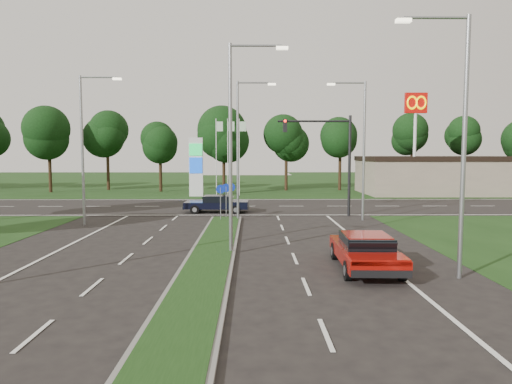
{
  "coord_description": "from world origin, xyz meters",
  "views": [
    {
      "loc": [
        1.72,
        -13.63,
        4.35
      ],
      "look_at": [
        1.95,
        12.08,
        2.2
      ],
      "focal_mm": 32.0,
      "sensor_mm": 36.0,
      "label": 1
    }
  ],
  "objects": [
    {
      "name": "median_signs",
      "position": [
        0.0,
        16.4,
        1.71
      ],
      "size": [
        1.16,
        1.76,
        2.38
      ],
      "color": "gray",
      "rests_on": "ground"
    },
    {
      "name": "cross_road",
      "position": [
        0.0,
        24.0,
        0.0
      ],
      "size": [
        160.0,
        12.0,
        0.02
      ],
      "primitive_type": "cube",
      "color": "black",
      "rests_on": "ground"
    },
    {
      "name": "streetlight_right_far",
      "position": [
        8.8,
        16.0,
        5.08
      ],
      "size": [
        2.53,
        0.22,
        9.0
      ],
      "rotation": [
        0.0,
        0.0,
        3.14
      ],
      "color": "gray",
      "rests_on": "ground"
    },
    {
      "name": "navy_sedan",
      "position": [
        -0.88,
        20.0,
        0.69
      ],
      "size": [
        4.73,
        2.1,
        1.28
      ],
      "rotation": [
        0.0,
        0.0,
        1.53
      ],
      "color": "black",
      "rests_on": "ground"
    },
    {
      "name": "verge_far",
      "position": [
        0.0,
        55.0,
        0.0
      ],
      "size": [
        160.0,
        50.0,
        0.02
      ],
      "primitive_type": "cube",
      "color": "#173311",
      "rests_on": "ground"
    },
    {
      "name": "median_kerb",
      "position": [
        0.0,
        4.0,
        0.06
      ],
      "size": [
        2.0,
        26.0,
        0.12
      ],
      "primitive_type": "cube",
      "color": "slate",
      "rests_on": "ground"
    },
    {
      "name": "streetlight_median_far",
      "position": [
        1.0,
        16.0,
        5.08
      ],
      "size": [
        2.53,
        0.22,
        9.0
      ],
      "color": "gray",
      "rests_on": "ground"
    },
    {
      "name": "mcdonalds_sign",
      "position": [
        18.0,
        31.97,
        7.99
      ],
      "size": [
        2.2,
        0.47,
        10.4
      ],
      "color": "silver",
      "rests_on": "ground"
    },
    {
      "name": "streetlight_right_near",
      "position": [
        8.8,
        2.0,
        5.08
      ],
      "size": [
        2.53,
        0.22,
        9.0
      ],
      "rotation": [
        0.0,
        0.0,
        3.14
      ],
      "color": "gray",
      "rests_on": "ground"
    },
    {
      "name": "treeline_far",
      "position": [
        0.1,
        39.93,
        6.83
      ],
      "size": [
        6.0,
        6.0,
        9.9
      ],
      "color": "black",
      "rests_on": "ground"
    },
    {
      "name": "commercial_building",
      "position": [
        22.0,
        36.0,
        2.0
      ],
      "size": [
        16.0,
        9.0,
        4.0
      ],
      "primitive_type": "cube",
      "color": "gray",
      "rests_on": "ground"
    },
    {
      "name": "gas_pylon",
      "position": [
        -3.79,
        33.05,
        3.2
      ],
      "size": [
        5.8,
        1.26,
        8.0
      ],
      "color": "silver",
      "rests_on": "ground"
    },
    {
      "name": "streetlight_left_far",
      "position": [
        -8.3,
        14.0,
        5.08
      ],
      "size": [
        2.53,
        0.22,
        9.0
      ],
      "color": "gray",
      "rests_on": "ground"
    },
    {
      "name": "red_sedan",
      "position": [
        6.0,
        3.25,
        0.73
      ],
      "size": [
        2.21,
        4.99,
        1.35
      ],
      "rotation": [
        0.0,
        0.0,
        -0.03
      ],
      "color": "#A00F08",
      "rests_on": "ground"
    },
    {
      "name": "streetlight_median_near",
      "position": [
        1.0,
        6.0,
        5.08
      ],
      "size": [
        2.53,
        0.22,
        9.0
      ],
      "color": "gray",
      "rests_on": "ground"
    },
    {
      "name": "ground",
      "position": [
        0.0,
        0.0,
        0.0
      ],
      "size": [
        160.0,
        160.0,
        0.0
      ],
      "primitive_type": "plane",
      "color": "black",
      "rests_on": "ground"
    },
    {
      "name": "traffic_signal",
      "position": [
        7.19,
        18.0,
        4.65
      ],
      "size": [
        5.1,
        0.42,
        7.0
      ],
      "color": "black",
      "rests_on": "ground"
    }
  ]
}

